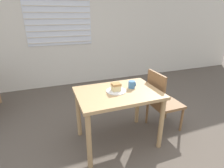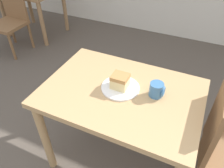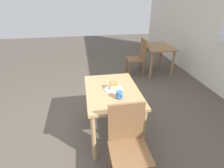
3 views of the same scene
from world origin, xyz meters
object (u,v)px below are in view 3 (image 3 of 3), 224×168
(dining_table_near, at_px, (112,97))
(cake_slice, at_px, (114,85))
(chair_far_corner, at_px, (138,56))
(dining_table_far, at_px, (157,51))
(chair_near_window, at_px, (128,143))
(plate, at_px, (114,89))
(coffee_mug, at_px, (119,95))

(dining_table_near, distance_m, cake_slice, 0.18)
(chair_far_corner, bearing_deg, dining_table_far, 96.39)
(chair_near_window, distance_m, chair_far_corner, 2.99)
(dining_table_near, bearing_deg, chair_near_window, 3.97)
(chair_near_window, xyz_separation_m, plate, (-0.73, -0.03, 0.27))
(chair_far_corner, xyz_separation_m, plate, (2.09, -1.04, 0.27))
(plate, bearing_deg, cake_slice, -176.24)
(plate, bearing_deg, chair_near_window, 2.36)
(chair_far_corner, distance_m, coffee_mug, 2.55)
(coffee_mug, bearing_deg, dining_table_far, 146.97)
(chair_near_window, relative_size, coffee_mug, 9.56)
(cake_slice, height_order, coffee_mug, cake_slice)
(dining_table_near, bearing_deg, dining_table_far, 143.52)
(chair_near_window, distance_m, cake_slice, 0.81)
(chair_near_window, xyz_separation_m, cake_slice, (-0.74, -0.03, 0.33))
(chair_far_corner, xyz_separation_m, coffee_mug, (2.32, -1.00, 0.32))
(plate, height_order, cake_slice, cake_slice)
(coffee_mug, bearing_deg, chair_far_corner, 156.57)
(chair_near_window, height_order, chair_far_corner, same)
(plate, bearing_deg, chair_far_corner, 153.56)
(cake_slice, bearing_deg, chair_near_window, 2.37)
(dining_table_near, xyz_separation_m, chair_far_corner, (-2.10, 1.06, -0.15))
(dining_table_far, bearing_deg, dining_table_near, -36.48)
(chair_near_window, bearing_deg, dining_table_near, 93.97)
(coffee_mug, bearing_deg, dining_table_near, -166.74)
(plate, relative_size, coffee_mug, 2.67)
(chair_near_window, bearing_deg, coffee_mug, 89.82)
(dining_table_far, bearing_deg, chair_far_corner, -84.76)
(dining_table_near, height_order, chair_near_window, chair_near_window)
(plate, bearing_deg, coffee_mug, 7.73)
(dining_table_far, relative_size, plate, 3.30)
(plate, xyz_separation_m, coffee_mug, (0.23, 0.03, 0.04))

